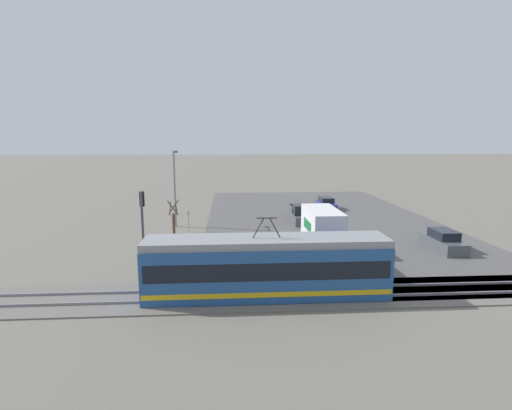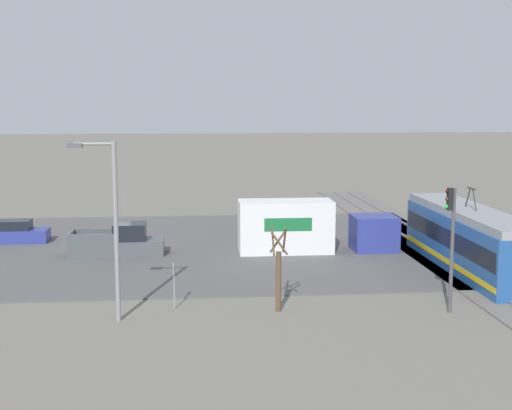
{
  "view_description": "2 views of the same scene",
  "coord_description": "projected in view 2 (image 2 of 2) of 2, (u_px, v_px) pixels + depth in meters",
  "views": [
    {
      "loc": [
        9.6,
        41.23,
        8.86
      ],
      "look_at": [
        7.41,
        8.54,
        3.23
      ],
      "focal_mm": 28.0,
      "sensor_mm": 36.0,
      "label": 1
    },
    {
      "loc": [
        44.21,
        5.08,
        9.12
      ],
      "look_at": [
        5.52,
        8.64,
        3.44
      ],
      "focal_mm": 50.0,
      "sensor_mm": 36.0,
      "label": 2
    }
  ],
  "objects": [
    {
      "name": "road_surface",
      "position": [
        110.0,
        248.0,
        44.42
      ],
      "size": [
        23.82,
        42.88,
        0.08
      ],
      "color": "#565454",
      "rests_on": "ground"
    },
    {
      "name": "sedan_car_0",
      "position": [
        12.0,
        233.0,
        45.97
      ],
      "size": [
        1.71,
        4.6,
        1.44
      ],
      "rotation": [
        0.0,
        0.0,
        3.14
      ],
      "color": "navy",
      "rests_on": "ground"
    },
    {
      "name": "ground_plane",
      "position": [
        110.0,
        249.0,
        44.43
      ],
      "size": [
        320.0,
        320.0,
        0.0
      ],
      "primitive_type": "plane",
      "color": "slate"
    },
    {
      "name": "street_lamp_near_crossing",
      "position": [
        110.0,
        218.0,
        29.2
      ],
      "size": [
        0.36,
        1.95,
        7.53
      ],
      "color": "gray",
      "rests_on": "ground"
    },
    {
      "name": "sedan_car_1",
      "position": [
        284.0,
        216.0,
        52.42
      ],
      "size": [
        1.77,
        4.52,
        1.57
      ],
      "color": "#4C5156",
      "rests_on": "ground"
    },
    {
      "name": "no_parking_sign",
      "position": [
        174.0,
        281.0,
        31.36
      ],
      "size": [
        0.32,
        0.08,
        2.05
      ],
      "color": "gray",
      "rests_on": "ground"
    },
    {
      "name": "pickup_truck",
      "position": [
        119.0,
        243.0,
        42.22
      ],
      "size": [
        1.95,
        5.55,
        1.89
      ],
      "color": "#4C5156",
      "rests_on": "ground"
    },
    {
      "name": "traffic_light_pole",
      "position": [
        451.0,
        233.0,
        30.5
      ],
      "size": [
        0.28,
        0.47,
        5.47
      ],
      "color": "#47474C",
      "rests_on": "ground"
    },
    {
      "name": "box_truck",
      "position": [
        307.0,
        228.0,
        43.07
      ],
      "size": [
        2.43,
        9.6,
        3.12
      ],
      "color": "navy",
      "rests_on": "ground"
    },
    {
      "name": "rail_bed",
      "position": [
        423.0,
        242.0,
        46.23
      ],
      "size": [
        52.07,
        4.4,
        0.22
      ],
      "color": "slate",
      "rests_on": "ground"
    },
    {
      "name": "light_rail_tram",
      "position": [
        469.0,
        240.0,
        38.51
      ],
      "size": [
        13.43,
        2.78,
        4.44
      ],
      "color": "#235193",
      "rests_on": "ground"
    },
    {
      "name": "street_tree",
      "position": [
        279.0,
        273.0,
        30.98
      ],
      "size": [
        0.91,
        0.76,
        3.78
      ],
      "color": "brown",
      "rests_on": "ground"
    }
  ]
}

